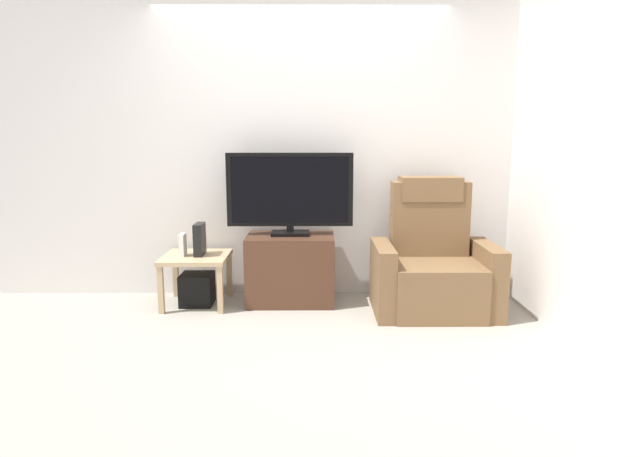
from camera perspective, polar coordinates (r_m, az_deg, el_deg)
The scene contains 10 objects.
ground_plane at distance 3.97m, azimuth -2.28°, elevation -11.26°, with size 6.40×6.40×0.00m, color #9E998E.
wall_back at distance 4.83m, azimuth -1.98°, elevation 8.31°, with size 6.40×0.06×2.60m, color silver.
wall_side at distance 4.10m, azimuth 25.08°, elevation 7.11°, with size 0.06×4.48×2.60m, color silver.
tv_stand at distance 4.67m, azimuth -3.11°, elevation -4.24°, with size 0.74×0.48×0.58m.
television at distance 4.58m, azimuth -3.18°, elevation 3.84°, with size 1.06×0.20×0.69m.
recliner_armchair at distance 4.55m, azimuth 11.76°, elevation -3.79°, with size 0.98×0.78×1.08m.
side_table at distance 4.70m, azimuth -12.86°, elevation -3.53°, with size 0.54×0.54×0.43m.
subwoofer_box at distance 4.76m, azimuth -12.76°, elevation -6.22°, with size 0.27×0.27×0.27m, color black.
book_upright at distance 4.67m, azimuth -14.19°, elevation -1.67°, with size 0.04×0.12×0.19m, color white.
game_console at distance 4.66m, azimuth -12.51°, elevation -1.11°, with size 0.07×0.20×0.27m, color black.
Camera 1 is at (0.12, -3.70, 1.43)m, focal length 30.53 mm.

